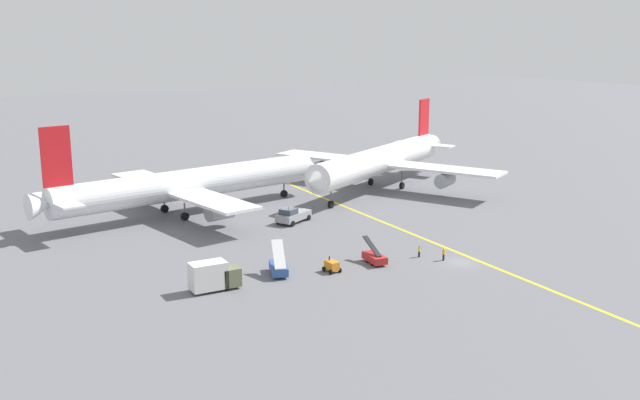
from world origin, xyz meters
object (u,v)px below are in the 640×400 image
Objects in this scene: airliner_at_gate_left at (189,184)px; gse_stair_truck_yellow at (279,267)px; ground_crew_ramp_agent_by_cones at (444,254)px; ground_crew_wing_walker_right at (419,251)px; gse_belt_loader_portside at (374,257)px; gse_gpu_cart_small at (332,266)px; pushback_tug at (293,215)px; gse_catering_truck_tall at (214,276)px; airliner_being_pushed at (380,161)px.

airliner_at_gate_left reaches higher than gse_stair_truck_yellow.
gse_stair_truck_yellow is 22.25m from ground_crew_ramp_agent_by_cones.
ground_crew_ramp_agent_by_cones is 1.08× the size of ground_crew_wing_walker_right.
airliner_at_gate_left is at bearing 107.87° from gse_belt_loader_portside.
ground_crew_wing_walker_right is at bearing -1.42° from gse_gpu_cart_small.
airliner_at_gate_left reaches higher than gse_gpu_cart_small.
gse_belt_loader_portside is at bearing -72.13° from airliner_at_gate_left.
ground_crew_wing_walker_right is at bearing 124.14° from ground_crew_ramp_agent_by_cones.
pushback_tug is (12.34, -13.48, -3.78)m from airliner_at_gate_left.
airliner_being_pushed is at bearing 37.76° from gse_catering_truck_tall.
gse_gpu_cart_small is 15.58m from ground_crew_ramp_agent_by_cones.
pushback_tug is 28.60m from ground_crew_ramp_agent_by_cones.
airliner_at_gate_left is 1.17× the size of airliner_being_pushed.
gse_catering_truck_tall is at bearing -133.74° from pushback_tug.
gse_stair_truck_yellow is 0.99× the size of gse_belt_loader_portside.
gse_catering_truck_tall is 30.91m from ground_crew_ramp_agent_by_cones.
gse_gpu_cart_small is at bearing -81.83° from airliner_at_gate_left.
gse_gpu_cart_small is (5.41, -37.70, -4.17)m from airliner_at_gate_left.
pushback_tug reaches higher than ground_crew_ramp_agent_by_cones.
airliner_at_gate_left is 31.63× the size of ground_crew_ramp_agent_by_cones.
gse_stair_truck_yellow is at bearing 172.23° from ground_crew_wing_walker_right.
gse_belt_loader_portside is (12.93, -2.02, -0.20)m from gse_stair_truck_yellow.
gse_belt_loader_portside is (6.64, 0.34, 0.03)m from gse_gpu_cart_small.
gse_stair_truck_yellow is (-0.89, -35.35, -3.94)m from airliner_at_gate_left.
gse_gpu_cart_small is 0.45× the size of gse_stair_truck_yellow.
ground_crew_wing_walker_right is at bearing -5.67° from gse_belt_loader_portside.
airliner_at_gate_left is at bearing 116.28° from ground_crew_wing_walker_right.
airliner_being_pushed is at bearing 42.53° from gse_stair_truck_yellow.
gse_gpu_cart_small is 15.43m from gse_catering_truck_tall.
ground_crew_wing_walker_right is at bearing -7.77° from gse_stair_truck_yellow.
gse_belt_loader_portside is at bearing 174.33° from ground_crew_wing_walker_right.
ground_crew_ramp_agent_by_cones is (20.68, -40.83, -4.10)m from airliner_at_gate_left.
gse_belt_loader_portside is at bearing -1.54° from gse_catering_truck_tall.
airliner_being_pushed is at bearing 66.94° from ground_crew_ramp_agent_by_cones.
gse_belt_loader_portside is at bearing -90.69° from pushback_tug.
airliner_being_pushed is at bearing 28.48° from pushback_tug.
gse_stair_truck_yellow is 19.85m from ground_crew_wing_walker_right.
gse_stair_truck_yellow is 3.20× the size of ground_crew_wing_walker_right.
airliner_at_gate_left is 5.82× the size of pushback_tug.
gse_belt_loader_portside is 3.25× the size of ground_crew_wing_walker_right.
pushback_tug is at bearing 89.31° from gse_belt_loader_portside.
gse_catering_truck_tall reaches higher than pushback_tug.
gse_gpu_cart_small is at bearing -130.66° from airliner_being_pushed.
gse_stair_truck_yellow is (-6.30, 2.35, 0.23)m from gse_gpu_cart_small.
pushback_tug is 5.44× the size of ground_crew_ramp_agent_by_cones.
gse_gpu_cart_small is at bearing -105.95° from pushback_tug.
gse_gpu_cart_small is 13.37m from ground_crew_wing_walker_right.
ground_crew_wing_walker_right is (28.74, -1.26, -0.96)m from gse_catering_truck_tall.
gse_catering_truck_tall is (-15.37, 0.93, 0.96)m from gse_gpu_cart_small.
airliner_being_pushed reaches higher than gse_stair_truck_yellow.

